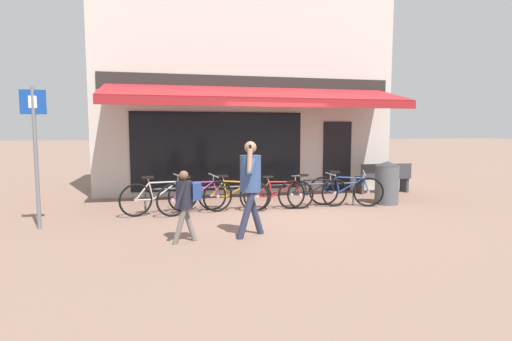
{
  "coord_description": "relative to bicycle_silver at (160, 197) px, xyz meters",
  "views": [
    {
      "loc": [
        -2.69,
        -8.44,
        1.81
      ],
      "look_at": [
        -0.96,
        -0.92,
        1.05
      ],
      "focal_mm": 28.0,
      "sensor_mm": 36.0,
      "label": 1
    }
  ],
  "objects": [
    {
      "name": "bike_rack_rail",
      "position": [
        2.15,
        0.05,
        0.11
      ],
      "size": [
        5.04,
        0.04,
        0.57
      ],
      "color": "#47494F",
      "rests_on": "ground_plane"
    },
    {
      "name": "bicycle_silver",
      "position": [
        0.0,
        0.0,
        0.0
      ],
      "size": [
        1.7,
        0.68,
        0.86
      ],
      "rotation": [
        0.04,
        0.0,
        0.33
      ],
      "color": "black",
      "rests_on": "ground_plane"
    },
    {
      "name": "pedestrian_adult",
      "position": [
        1.54,
        -2.25,
        0.62
      ],
      "size": [
        0.55,
        0.64,
        1.66
      ],
      "rotation": [
        0.0,
        0.0,
        3.27
      ],
      "color": "#282D47",
      "rests_on": "ground_plane"
    },
    {
      "name": "bicycle_red",
      "position": [
        2.68,
        -0.07,
        -0.03
      ],
      "size": [
        1.7,
        0.52,
        0.82
      ],
      "rotation": [
        -0.12,
        0.0,
        0.0
      ],
      "color": "black",
      "rests_on": "ground_plane"
    },
    {
      "name": "bicycle_orange",
      "position": [
        1.62,
        0.06,
        -0.02
      ],
      "size": [
        1.61,
        0.73,
        0.84
      ],
      "rotation": [
        -0.15,
        0.0,
        -0.36
      ],
      "color": "black",
      "rests_on": "ground_plane"
    },
    {
      "name": "bicycle_blue",
      "position": [
        4.37,
        -0.04,
        0.0
      ],
      "size": [
        1.7,
        0.83,
        0.87
      ],
      "rotation": [
        0.1,
        0.0,
        -0.38
      ],
      "color": "black",
      "rests_on": "ground_plane"
    },
    {
      "name": "park_bench",
      "position": [
        6.4,
        1.66,
        0.08
      ],
      "size": [
        1.6,
        0.44,
        0.87
      ],
      "rotation": [
        0.0,
        0.0,
        -0.0
      ],
      "color": "#38383D",
      "rests_on": "ground_plane"
    },
    {
      "name": "bicycle_purple",
      "position": [
        0.76,
        -0.19,
        0.0
      ],
      "size": [
        1.71,
        0.63,
        0.87
      ],
      "rotation": [
        0.07,
        0.0,
        0.29
      ],
      "color": "black",
      "rests_on": "ground_plane"
    },
    {
      "name": "ground_plane",
      "position": [
        2.81,
        -0.42,
        -0.38
      ],
      "size": [
        160.0,
        160.0,
        0.0
      ],
      "primitive_type": "plane",
      "color": "#846656"
    },
    {
      "name": "pedestrian_child",
      "position": [
        0.45,
        -2.38,
        0.35
      ],
      "size": [
        0.48,
        0.43,
        1.19
      ],
      "rotation": [
        0.0,
        0.0,
        3.12
      ],
      "color": "slate",
      "rests_on": "ground_plane"
    },
    {
      "name": "litter_bin",
      "position": [
        5.5,
        0.01,
        0.15
      ],
      "size": [
        0.58,
        0.58,
        1.07
      ],
      "color": "#515459",
      "rests_on": "ground_plane"
    },
    {
      "name": "bicycle_black",
      "position": [
        3.53,
        -0.06,
        -0.02
      ],
      "size": [
        1.78,
        0.52,
        0.82
      ],
      "rotation": [
        0.03,
        0.0,
        0.05
      ],
      "color": "black",
      "rests_on": "ground_plane"
    },
    {
      "name": "shop_front",
      "position": [
        2.59,
        3.89,
        2.73
      ],
      "size": [
        8.81,
        4.93,
        6.24
      ],
      "color": "beige",
      "rests_on": "ground_plane"
    },
    {
      "name": "parking_sign",
      "position": [
        -2.17,
        -0.87,
        1.21
      ],
      "size": [
        0.44,
        0.07,
        2.62
      ],
      "color": "slate",
      "rests_on": "ground_plane"
    }
  ]
}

